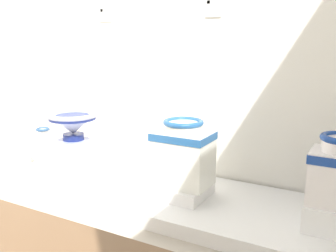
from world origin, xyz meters
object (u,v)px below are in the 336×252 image
(antique_toilet_rightmost, at_px, (73,124))
(info_placard_first, at_px, (105,14))
(plinth_block_rightmost, at_px, (75,158))
(antique_toilet_slender_white, at_px, (183,152))
(info_placard_second, at_px, (213,7))
(plinth_block_slender_white, at_px, (183,190))
(plinth_block_squat_floral, at_px, (334,217))
(decorative_vase_corner, at_px, (44,151))

(antique_toilet_rightmost, distance_m, info_placard_first, 1.00)
(antique_toilet_rightmost, relative_size, info_placard_first, 3.31)
(plinth_block_rightmost, bearing_deg, antique_toilet_slender_white, -2.43)
(plinth_block_rightmost, xyz_separation_m, info_placard_first, (0.03, 0.44, 1.19))
(plinth_block_rightmost, bearing_deg, info_placard_second, 22.58)
(plinth_block_slender_white, height_order, plinth_block_squat_floral, plinth_block_squat_floral)
(antique_toilet_slender_white, bearing_deg, plinth_block_slender_white, 180.00)
(plinth_block_slender_white, height_order, info_placard_first, info_placard_first)
(plinth_block_slender_white, bearing_deg, antique_toilet_rightmost, 177.57)
(plinth_block_rightmost, relative_size, plinth_block_slender_white, 1.10)
(plinth_block_rightmost, height_order, antique_toilet_rightmost, antique_toilet_rightmost)
(antique_toilet_rightmost, distance_m, info_placard_second, 1.46)
(plinth_block_rightmost, relative_size, info_placard_first, 3.31)
(antique_toilet_slender_white, bearing_deg, plinth_block_rightmost, 177.57)
(antique_toilet_slender_white, distance_m, plinth_block_squat_floral, 1.02)
(plinth_block_slender_white, distance_m, decorative_vase_corner, 1.57)
(plinth_block_rightmost, xyz_separation_m, antique_toilet_rightmost, (0.00, 0.00, 0.29))
(info_placard_first, bearing_deg, antique_toilet_slender_white, -25.31)
(info_placard_first, bearing_deg, decorative_vase_corner, -151.22)
(info_placard_second, bearing_deg, plinth_block_slender_white, -89.69)
(antique_toilet_slender_white, bearing_deg, plinth_block_squat_floral, -1.12)
(antique_toilet_slender_white, relative_size, decorative_vase_corner, 1.22)
(info_placard_second, relative_size, decorative_vase_corner, 0.35)
(antique_toilet_rightmost, bearing_deg, decorative_vase_corner, 165.01)
(antique_toilet_rightmost, distance_m, plinth_block_squat_floral, 2.06)
(plinth_block_slender_white, bearing_deg, decorative_vase_corner, 173.38)
(antique_toilet_rightmost, height_order, decorative_vase_corner, antique_toilet_rightmost)
(decorative_vase_corner, bearing_deg, antique_toilet_rightmost, -14.99)
(plinth_block_slender_white, bearing_deg, antique_toilet_slender_white, 0.00)
(info_placard_second, bearing_deg, antique_toilet_rightmost, -157.42)
(antique_toilet_rightmost, height_order, plinth_block_slender_white, antique_toilet_rightmost)
(plinth_block_rightmost, distance_m, info_placard_first, 1.27)
(plinth_block_slender_white, distance_m, antique_toilet_slender_white, 0.28)
(plinth_block_squat_floral, relative_size, decorative_vase_corner, 0.84)
(decorative_vase_corner, bearing_deg, info_placard_second, 10.87)
(plinth_block_slender_white, xyz_separation_m, info_placard_first, (-1.02, 0.48, 1.26))
(plinth_block_rightmost, height_order, info_placard_first, info_placard_first)
(plinth_block_slender_white, distance_m, info_placard_first, 1.68)
(plinth_block_rightmost, xyz_separation_m, plinth_block_squat_floral, (2.04, -0.06, -0.03))
(antique_toilet_rightmost, bearing_deg, plinth_block_slender_white, -2.43)
(plinth_block_squat_floral, bearing_deg, antique_toilet_slender_white, 178.88)
(plinth_block_rightmost, xyz_separation_m, info_placard_second, (1.05, 0.44, 1.21))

